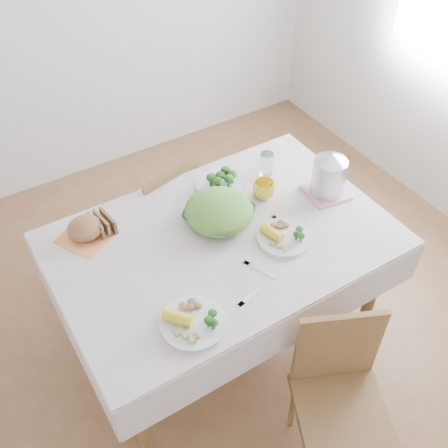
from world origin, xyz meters
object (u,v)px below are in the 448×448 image
dinner_plate_right (283,238)px  yellow_mug (264,189)px  dining_table (223,292)px  chair_far (155,207)px  chair_near (344,402)px  salad_bowl (219,216)px  dinner_plate_left (193,323)px  electric_kettle (329,174)px

dinner_plate_right → yellow_mug: bearing=71.8°
dining_table → dinner_plate_right: dinner_plate_right is taller
chair_far → chair_near: bearing=81.6°
chair_near → salad_bowl: 0.95m
dining_table → dinner_plate_left: 0.63m
salad_bowl → electric_kettle: bearing=-11.0°
chair_far → salad_bowl: (0.08, -0.56, 0.33)m
chair_near → chair_far: (-0.11, 1.45, -0.00)m
salad_bowl → chair_near: bearing=-87.7°
chair_far → dinner_plate_right: 0.90m
salad_bowl → electric_kettle: 0.57m
salad_bowl → yellow_mug: size_ratio=2.74×
dining_table → dinner_plate_left: dinner_plate_left is taller
dinner_plate_left → dinner_plate_right: (0.57, 0.19, 0.00)m
salad_bowl → dinner_plate_right: (0.18, -0.25, -0.03)m
dining_table → yellow_mug: bearing=23.3°
electric_kettle → dinner_plate_right: bearing=-134.1°
yellow_mug → electric_kettle: (0.27, -0.15, 0.08)m
salad_bowl → dinner_plate_right: 0.31m
chair_near → dinner_plate_right: bearing=101.9°
dinner_plate_left → electric_kettle: 1.00m
dinner_plate_left → yellow_mug: 0.82m
dining_table → chair_near: 0.80m
yellow_mug → dinner_plate_left: bearing=-144.2°
chair_near → electric_kettle: 1.03m
chair_far → salad_bowl: 0.66m
dinner_plate_right → dining_table: bearing=145.5°
dinner_plate_right → yellow_mug: 0.31m
dining_table → salad_bowl: 0.44m
yellow_mug → electric_kettle: size_ratio=0.48×
dining_table → yellow_mug: (0.32, 0.14, 0.43)m
dining_table → dinner_plate_right: size_ratio=5.83×
salad_bowl → dinner_plate_right: bearing=-53.9°
dining_table → electric_kettle: size_ratio=6.24×
chair_near → electric_kettle: bearing=81.6°
dining_table → salad_bowl: size_ratio=4.71×
chair_far → dining_table: bearing=80.4°
chair_near → chair_far: chair_near is taller
dinner_plate_left → electric_kettle: bearing=19.5°
chair_far → dinner_plate_right: bearing=95.0°
dinner_plate_left → yellow_mug: size_ratio=2.39×
chair_far → dinner_plate_left: bearing=60.1°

